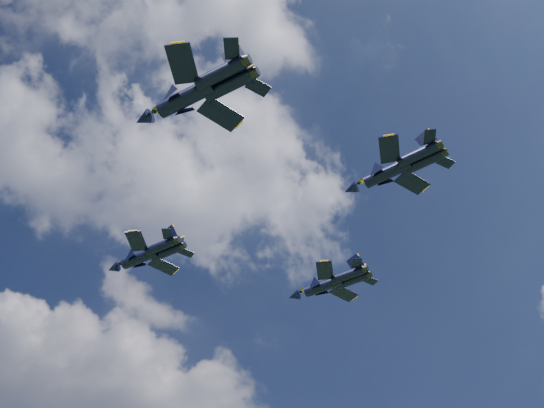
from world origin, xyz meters
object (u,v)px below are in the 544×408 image
Objects in this scene: jet_right at (321,286)px; jet_left at (182,99)px; jet_lead at (138,258)px; jet_slot at (384,174)px.

jet_left is at bearing -178.33° from jet_right.
jet_lead is 1.00× the size of jet_slot.
jet_left is at bearing -131.79° from jet_lead.
jet_right is at bearing 0.83° from jet_left.
jet_right is 25.68m from jet_slot.
jet_right is (28.66, 2.82, 0.98)m from jet_lead.
jet_slot is at bearing -40.26° from jet_left.
jet_lead is 38.19m from jet_slot.
jet_right is at bearing -44.54° from jet_lead.
jet_right is 1.04× the size of jet_slot.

